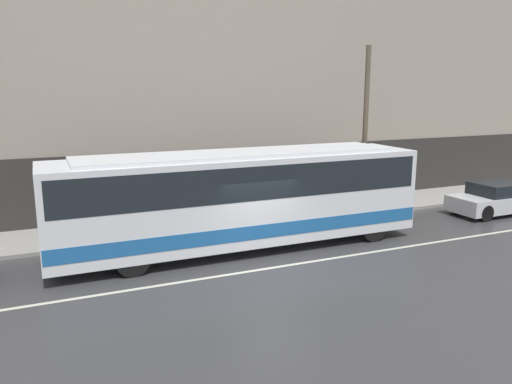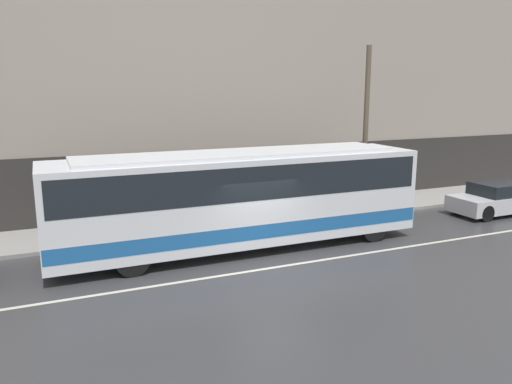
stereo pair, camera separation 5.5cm
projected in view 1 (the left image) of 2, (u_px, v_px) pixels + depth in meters
ground_plane at (272, 268)px, 15.04m from camera, size 60.00×60.00×0.00m
sidewalk at (213, 222)px, 19.99m from camera, size 60.00×3.07×0.14m
building_facade at (197, 85)px, 20.40m from camera, size 60.00×0.35×11.27m
lane_stripe at (272, 268)px, 15.04m from camera, size 54.00×0.14×0.01m
transit_bus at (241, 195)px, 16.53m from camera, size 12.42×2.62×3.28m
sedan_white_front at (499, 199)px, 21.49m from camera, size 4.54×1.77×1.36m
utility_pole_near at (365, 130)px, 20.88m from camera, size 0.21×0.21×6.89m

